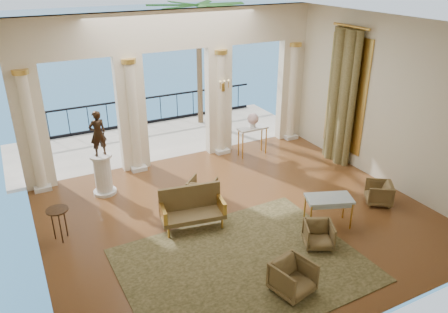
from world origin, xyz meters
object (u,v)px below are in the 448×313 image
game_table (329,200)px  side_table (58,214)px  armchair_c (379,192)px  armchair_d (203,189)px  pedestal (103,175)px  settee (192,208)px  statue (98,133)px  armchair_b (319,234)px  armchair_a (293,276)px  console_table (253,132)px

game_table → side_table: size_ratio=1.54×
armchair_c → side_table: bearing=-69.5°
armchair_d → pedestal: (-2.18, 1.55, 0.20)m
armchair_d → settee: settee is taller
armchair_c → statue: (-6.13, 3.77, 1.40)m
armchair_b → settee: bearing=162.7°
armchair_c → armchair_d: 4.53m
statue → game_table: bearing=127.2°
armchair_a → settee: size_ratio=0.46×
statue → console_table: (4.83, 0.38, -0.96)m
armchair_a → armchair_c: 4.25m
settee → console_table: (3.37, 2.91, 0.28)m
armchair_b → game_table: size_ratio=0.52×
armchair_b → armchair_a: bearing=-119.3°
armchair_b → statue: statue is taller
armchair_c → settee: 4.83m
pedestal → console_table: pedestal is taller
statue → armchair_d: bearing=134.3°
console_table → side_table: bearing=-162.2°
armchair_c → console_table: console_table is taller
armchair_c → side_table: (-7.50, 2.07, 0.35)m
armchair_d → statue: 3.01m
game_table → pedestal: pedestal is taller
game_table → side_table: bearing=179.5°
armchair_b → statue: bearing=154.4°
game_table → pedestal: bearing=158.7°
armchair_b → armchair_c: bearing=42.7°
game_table → armchair_b: bearing=-120.1°
armchair_b → console_table: bearing=101.8°
game_table → side_table: (-5.68, 2.25, 0.02)m
side_table → game_table: bearing=-21.6°
armchair_d → side_table: bearing=48.2°
armchair_d → pedestal: pedestal is taller
armchair_b → settee: settee is taller
armchair_a → armchair_d: size_ratio=1.07×
armchair_c → side_table: side_table is taller
armchair_c → game_table: (-1.82, -0.18, 0.33)m
side_table → settee: bearing=-16.4°
settee → game_table: (2.85, -1.42, 0.17)m
settee → statue: size_ratio=1.29×
armchair_b → armchair_d: size_ratio=0.93×
settee → armchair_c: bearing=-5.2°
armchair_d → settee: bearing=99.4°
armchair_a → statue: size_ratio=0.59×
armchair_a → settee: bearing=91.5°
armchair_c → console_table: 4.37m
armchair_b → side_table: side_table is taller
pedestal → side_table: (-1.37, -1.70, 0.13)m
armchair_b → pedestal: size_ratio=0.56×
console_table → armchair_d: bearing=-144.6°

